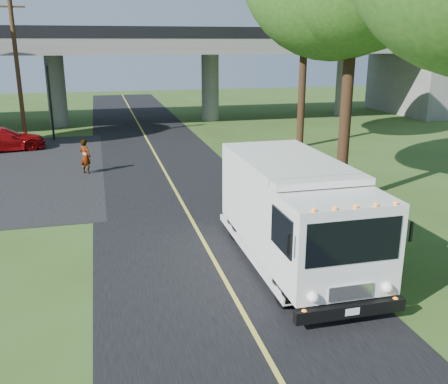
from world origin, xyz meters
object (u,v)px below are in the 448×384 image
object	(u,v)px
step_van	(294,210)
pedestrian	(85,156)
red_sedan	(2,139)
utility_pole	(18,71)
tree_right_far	(310,5)
traffic_signal	(49,91)

from	to	relation	value
step_van	pedestrian	xyz separation A→B (m)	(-6.00, 12.34, -0.79)
red_sedan	utility_pole	bearing A→B (deg)	-66.70
tree_right_far	pedestrian	xyz separation A→B (m)	(-13.01, -3.43, -7.44)
utility_pole	pedestrian	bearing A→B (deg)	-64.03
pedestrian	red_sedan	bearing A→B (deg)	-12.77
utility_pole	red_sedan	xyz separation A→B (m)	(-1.20, -0.84, -3.89)
step_van	traffic_signal	bearing A→B (deg)	110.45
traffic_signal	utility_pole	world-z (taller)	utility_pole
step_van	utility_pole	bearing A→B (deg)	115.90
utility_pole	traffic_signal	bearing A→B (deg)	53.13
utility_pole	pedestrian	distance (m)	9.24
step_van	red_sedan	xyz separation A→B (m)	(-10.90, 19.09, -0.94)
traffic_signal	step_van	xyz separation A→B (m)	(8.20, -21.94, -1.55)
traffic_signal	step_van	world-z (taller)	traffic_signal
utility_pole	pedestrian	world-z (taller)	utility_pole
traffic_signal	pedestrian	distance (m)	10.12
step_van	red_sedan	distance (m)	22.01
traffic_signal	utility_pole	distance (m)	2.86
traffic_signal	tree_right_far	xyz separation A→B (m)	(15.21, -6.16, 5.10)
tree_right_far	step_van	xyz separation A→B (m)	(-7.01, -15.77, -6.66)
red_sedan	pedestrian	xyz separation A→B (m)	(4.90, -6.75, 0.15)
traffic_signal	pedestrian	world-z (taller)	traffic_signal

